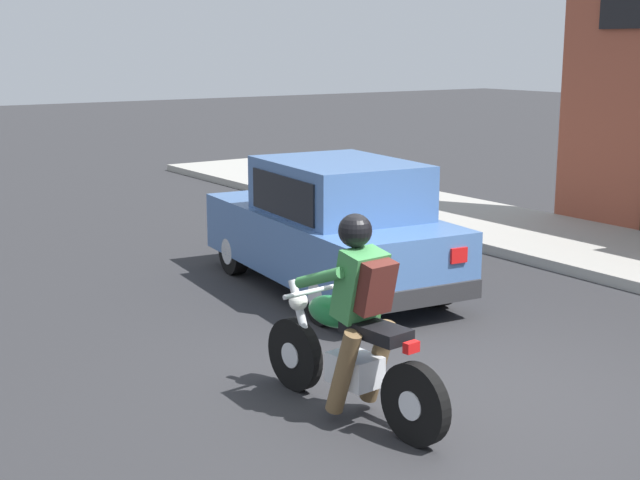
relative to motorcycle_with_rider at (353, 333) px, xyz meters
name	(u,v)px	position (x,y,z in m)	size (l,w,h in m)	color
ground_plane	(456,395)	(0.95, -0.17, -0.68)	(80.00, 80.00, 0.00)	#2B2B2D
sidewalk_curb	(581,245)	(6.16, 2.83, -0.61)	(2.60, 22.00, 0.14)	#9E9B93
motorcycle_with_rider	(353,333)	(0.00, 0.00, 0.00)	(0.60, 2.02, 1.62)	black
car_hatchback	(331,227)	(2.00, 3.11, 0.09)	(2.03, 3.93, 1.57)	black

